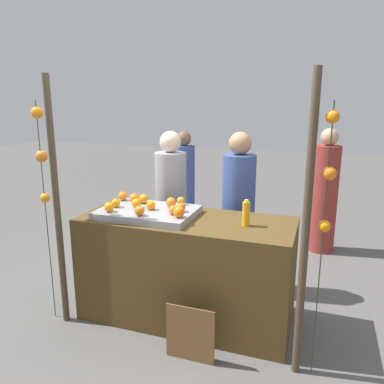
{
  "coord_description": "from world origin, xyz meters",
  "views": [
    {
      "loc": [
        1.08,
        -2.92,
        1.92
      ],
      "look_at": [
        0.0,
        0.15,
        1.13
      ],
      "focal_mm": 35.54,
      "sensor_mm": 36.0,
      "label": 1
    }
  ],
  "objects_px": {
    "orange_0": "(151,205)",
    "vendor_right": "(238,219)",
    "orange_1": "(134,198)",
    "vendor_left": "(171,213)",
    "juice_bottle": "(246,214)",
    "stall_counter": "(186,269)",
    "chalkboard_sign": "(190,334)"
  },
  "relations": [
    {
      "from": "orange_0",
      "to": "vendor_right",
      "type": "bearing_deg",
      "value": 49.28
    },
    {
      "from": "orange_1",
      "to": "vendor_left",
      "type": "bearing_deg",
      "value": 76.12
    },
    {
      "from": "juice_bottle",
      "to": "vendor_left",
      "type": "height_order",
      "value": "vendor_left"
    },
    {
      "from": "stall_counter",
      "to": "orange_1",
      "type": "distance_m",
      "value": 0.8
    },
    {
      "from": "chalkboard_sign",
      "to": "stall_counter",
      "type": "bearing_deg",
      "value": 112.92
    },
    {
      "from": "juice_bottle",
      "to": "vendor_right",
      "type": "bearing_deg",
      "value": 107.06
    },
    {
      "from": "orange_1",
      "to": "vendor_left",
      "type": "height_order",
      "value": "vendor_left"
    },
    {
      "from": "orange_0",
      "to": "vendor_left",
      "type": "distance_m",
      "value": 0.76
    },
    {
      "from": "orange_0",
      "to": "chalkboard_sign",
      "type": "relative_size",
      "value": 0.18
    },
    {
      "from": "orange_1",
      "to": "vendor_right",
      "type": "xyz_separation_m",
      "value": [
        0.86,
        0.57,
        -0.28
      ]
    },
    {
      "from": "juice_bottle",
      "to": "chalkboard_sign",
      "type": "height_order",
      "value": "juice_bottle"
    },
    {
      "from": "stall_counter",
      "to": "juice_bottle",
      "type": "xyz_separation_m",
      "value": [
        0.52,
        -0.02,
        0.57
      ]
    },
    {
      "from": "orange_1",
      "to": "vendor_right",
      "type": "bearing_deg",
      "value": 33.56
    },
    {
      "from": "stall_counter",
      "to": "orange_0",
      "type": "relative_size",
      "value": 23.01
    },
    {
      "from": "stall_counter",
      "to": "orange_1",
      "type": "xyz_separation_m",
      "value": [
        -0.55,
        0.11,
        0.57
      ]
    },
    {
      "from": "vendor_right",
      "to": "vendor_left",
      "type": "bearing_deg",
      "value": -178.79
    },
    {
      "from": "orange_0",
      "to": "orange_1",
      "type": "height_order",
      "value": "orange_1"
    },
    {
      "from": "stall_counter",
      "to": "vendor_left",
      "type": "xyz_separation_m",
      "value": [
        -0.41,
        0.66,
        0.29
      ]
    },
    {
      "from": "vendor_left",
      "to": "vendor_right",
      "type": "bearing_deg",
      "value": 1.21
    },
    {
      "from": "vendor_left",
      "to": "orange_0",
      "type": "bearing_deg",
      "value": -81.85
    },
    {
      "from": "orange_0",
      "to": "chalkboard_sign",
      "type": "xyz_separation_m",
      "value": [
        0.55,
        -0.51,
        -0.82
      ]
    },
    {
      "from": "orange_0",
      "to": "vendor_left",
      "type": "relative_size",
      "value": 0.05
    },
    {
      "from": "juice_bottle",
      "to": "vendor_right",
      "type": "xyz_separation_m",
      "value": [
        -0.22,
        0.7,
        -0.28
      ]
    },
    {
      "from": "chalkboard_sign",
      "to": "juice_bottle",
      "type": "bearing_deg",
      "value": 61.42
    },
    {
      "from": "stall_counter",
      "to": "orange_1",
      "type": "bearing_deg",
      "value": 168.72
    },
    {
      "from": "orange_1",
      "to": "juice_bottle",
      "type": "height_order",
      "value": "juice_bottle"
    },
    {
      "from": "stall_counter",
      "to": "vendor_left",
      "type": "bearing_deg",
      "value": 121.98
    },
    {
      "from": "juice_bottle",
      "to": "vendor_right",
      "type": "relative_size",
      "value": 0.13
    },
    {
      "from": "juice_bottle",
      "to": "chalkboard_sign",
      "type": "distance_m",
      "value": 1.02
    },
    {
      "from": "vendor_right",
      "to": "chalkboard_sign",
      "type": "bearing_deg",
      "value": -93.36
    },
    {
      "from": "stall_counter",
      "to": "vendor_right",
      "type": "xyz_separation_m",
      "value": [
        0.31,
        0.68,
        0.29
      ]
    },
    {
      "from": "stall_counter",
      "to": "vendor_right",
      "type": "height_order",
      "value": "vendor_right"
    }
  ]
}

